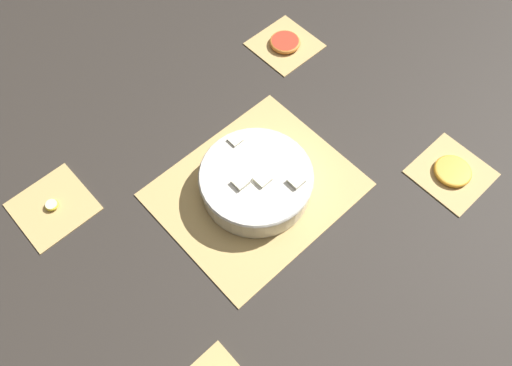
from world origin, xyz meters
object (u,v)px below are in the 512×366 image
Objects in this scene: banana_coin_single at (52,205)px; orange_slice_whole at (453,171)px; grapefruit_slice at (285,42)px; fruit_salad_bowl at (256,180)px.

orange_slice_whole is at bearing -37.30° from banana_coin_single.
grapefruit_slice reaches higher than banana_coin_single.
banana_coin_single is 0.71m from grapefruit_slice.
banana_coin_single is at bearing 142.70° from orange_slice_whole.
banana_coin_single is 0.36× the size of grapefruit_slice.
orange_slice_whole is 0.54m from grapefruit_slice.
banana_coin_single is (-0.71, 0.54, -0.00)m from orange_slice_whole.
grapefruit_slice is at bearing 90.00° from orange_slice_whole.
fruit_salad_bowl reaches higher than grapefruit_slice.
fruit_salad_bowl is at bearing 142.66° from orange_slice_whole.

